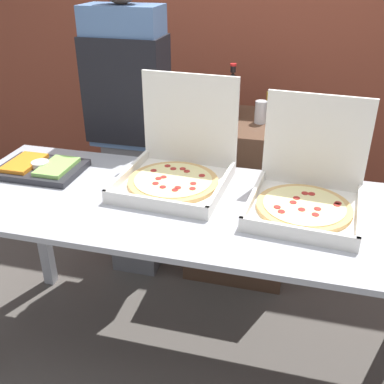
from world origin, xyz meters
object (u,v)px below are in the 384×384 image
object	(u,v)px
veggie_tray	(41,168)
soda_can_colored	(272,102)
soda_bottle	(232,94)
soda_can_silver	(261,112)
person_server_vest	(129,117)
pizza_box_far_right	(177,166)
pizza_box_near_left	(307,191)

from	to	relation	value
veggie_tray	soda_can_colored	size ratio (longest dim) A/B	3.08
veggie_tray	soda_bottle	distance (m)	1.12
soda_can_silver	person_server_vest	size ratio (longest dim) A/B	0.07
soda_can_silver	person_server_vest	bearing A→B (deg)	-164.73
soda_can_silver	soda_bottle	bearing A→B (deg)	159.34
person_server_vest	soda_bottle	bearing A→B (deg)	-154.06
soda_bottle	soda_can_colored	bearing A→B (deg)	33.23
pizza_box_far_right	soda_can_silver	xyz separation A→B (m)	(0.29, 0.67, 0.06)
pizza_box_far_right	person_server_vest	size ratio (longest dim) A/B	0.28
pizza_box_far_right	soda_can_colored	xyz separation A→B (m)	(0.33, 0.87, 0.06)
soda_bottle	soda_can_silver	world-z (taller)	soda_bottle
pizza_box_near_left	soda_can_colored	size ratio (longest dim) A/B	3.83
pizza_box_far_right	person_server_vest	bearing A→B (deg)	134.59
veggie_tray	person_server_vest	size ratio (longest dim) A/B	0.21
pizza_box_near_left	veggie_tray	xyz separation A→B (m)	(-1.22, 0.03, -0.05)
soda_bottle	pizza_box_near_left	bearing A→B (deg)	-61.19
soda_can_silver	soda_can_colored	world-z (taller)	same
pizza_box_far_right	veggie_tray	size ratio (longest dim) A/B	1.30
veggie_tray	person_server_vest	xyz separation A→B (m)	(0.24, 0.54, 0.10)
soda_can_silver	person_server_vest	distance (m)	0.73
pizza_box_near_left	person_server_vest	bearing A→B (deg)	154.56
pizza_box_near_left	soda_can_silver	size ratio (longest dim) A/B	3.83
soda_bottle	person_server_vest	distance (m)	0.59
pizza_box_near_left	person_server_vest	xyz separation A→B (m)	(-0.98, 0.57, 0.04)
veggie_tray	person_server_vest	world-z (taller)	person_server_vest
veggie_tray	soda_bottle	bearing A→B (deg)	46.14
person_server_vest	soda_can_colored	bearing A→B (deg)	-151.85
soda_bottle	soda_can_silver	distance (m)	0.20
soda_can_silver	soda_can_colored	distance (m)	0.21
pizza_box_far_right	soda_bottle	distance (m)	0.75
soda_bottle	soda_can_silver	bearing A→B (deg)	-20.66
soda_bottle	person_server_vest	bearing A→B (deg)	-154.06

